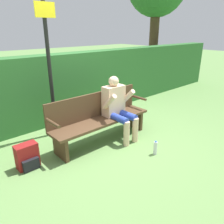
{
  "coord_description": "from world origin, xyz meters",
  "views": [
    {
      "loc": [
        -2.32,
        -2.85,
        1.98
      ],
      "look_at": [
        0.15,
        -0.1,
        0.57
      ],
      "focal_mm": 35.0,
      "sensor_mm": 36.0,
      "label": 1
    }
  ],
  "objects": [
    {
      "name": "person_seated",
      "position": [
        0.32,
        -0.06,
        0.65
      ],
      "size": [
        0.55,
        0.63,
        1.18
      ],
      "color": "beige",
      "rests_on": "ground"
    },
    {
      "name": "hedge_back",
      "position": [
        0.0,
        1.46,
        0.74
      ],
      "size": [
        12.0,
        0.45,
        1.49
      ],
      "color": "#2D662D",
      "rests_on": "ground"
    },
    {
      "name": "park_bench",
      "position": [
        0.0,
        0.07,
        0.46
      ],
      "size": [
        2.0,
        0.45,
        0.89
      ],
      "color": "#513823",
      "rests_on": "ground"
    },
    {
      "name": "backpack",
      "position": [
        -1.38,
        0.1,
        0.18
      ],
      "size": [
        0.32,
        0.25,
        0.38
      ],
      "color": "maroon",
      "rests_on": "ground"
    },
    {
      "name": "ground_plane",
      "position": [
        0.0,
        0.0,
        0.0
      ],
      "size": [
        40.0,
        40.0,
        0.0
      ],
      "primitive_type": "plane",
      "color": "#668E4C"
    },
    {
      "name": "signpost",
      "position": [
        -0.51,
        0.85,
        1.38
      ],
      "size": [
        0.36,
        0.09,
        2.45
      ],
      "color": "black",
      "rests_on": "ground"
    },
    {
      "name": "water_bottle",
      "position": [
        0.35,
        -0.96,
        0.12
      ],
      "size": [
        0.06,
        0.06,
        0.25
      ],
      "color": "white",
      "rests_on": "ground"
    }
  ]
}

